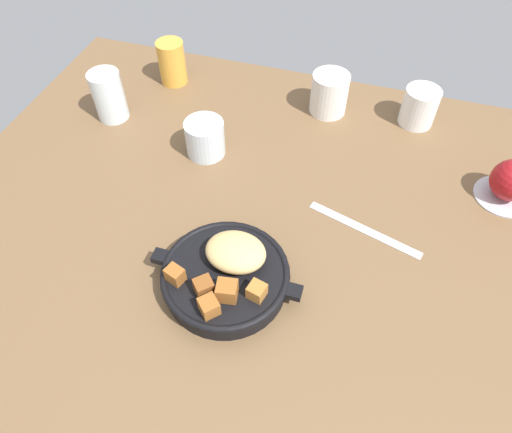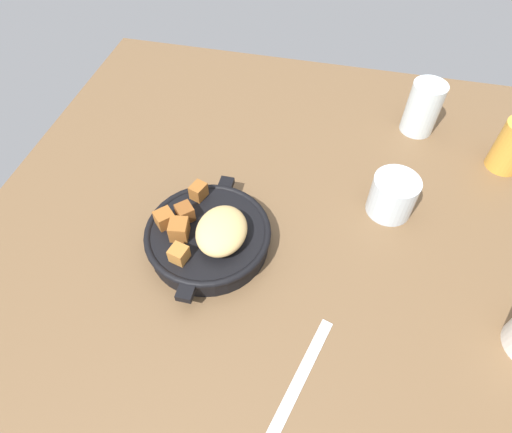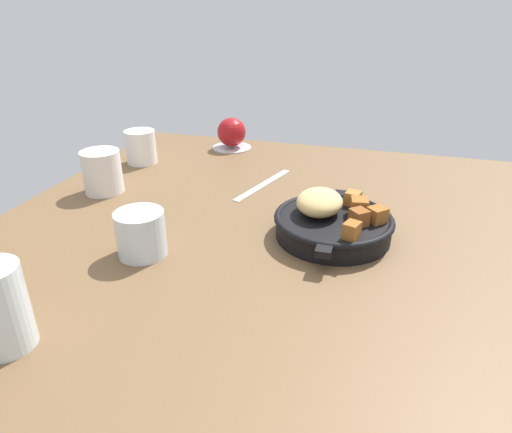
{
  "view_description": "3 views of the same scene",
  "coord_description": "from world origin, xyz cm",
  "px_view_note": "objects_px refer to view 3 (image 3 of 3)",
  "views": [
    {
      "loc": [
        19.6,
        -47.07,
        65.73
      ],
      "look_at": [
        5.52,
        -1.4,
        7.93
      ],
      "focal_mm": 32.92,
      "sensor_mm": 36.0,
      "label": 1
    },
    {
      "loc": [
        41.47,
        6.49,
        58.73
      ],
      "look_at": [
        -1.46,
        -3.41,
        3.73
      ],
      "focal_mm": 30.13,
      "sensor_mm": 36.0,
      "label": 2
    },
    {
      "loc": [
        -66.78,
        -16.96,
        37.52
      ],
      "look_at": [
        -1.43,
        2.17,
        4.33
      ],
      "focal_mm": 31.72,
      "sensor_mm": 36.0,
      "label": 3
    }
  ],
  "objects_px": {
    "cast_iron_skillet": "(332,221)",
    "ceramic_mug_white": "(102,172)",
    "red_apple": "(231,132)",
    "butter_knife": "(263,184)",
    "water_glass_short": "(141,234)",
    "white_creamer_pitcher": "(141,147)"
  },
  "relations": [
    {
      "from": "red_apple",
      "to": "white_creamer_pitcher",
      "type": "height_order",
      "value": "red_apple"
    },
    {
      "from": "cast_iron_skillet",
      "to": "red_apple",
      "type": "height_order",
      "value": "red_apple"
    },
    {
      "from": "butter_knife",
      "to": "white_creamer_pitcher",
      "type": "distance_m",
      "value": 0.34
    },
    {
      "from": "red_apple",
      "to": "butter_knife",
      "type": "bearing_deg",
      "value": -146.74
    },
    {
      "from": "ceramic_mug_white",
      "to": "red_apple",
      "type": "bearing_deg",
      "value": -23.23
    },
    {
      "from": "cast_iron_skillet",
      "to": "ceramic_mug_white",
      "type": "distance_m",
      "value": 0.5
    },
    {
      "from": "cast_iron_skillet",
      "to": "red_apple",
      "type": "relative_size",
      "value": 3.19
    },
    {
      "from": "red_apple",
      "to": "butter_knife",
      "type": "height_order",
      "value": "red_apple"
    },
    {
      "from": "red_apple",
      "to": "butter_knife",
      "type": "xyz_separation_m",
      "value": [
        -0.24,
        -0.16,
        -0.04
      ]
    },
    {
      "from": "red_apple",
      "to": "ceramic_mug_white",
      "type": "height_order",
      "value": "ceramic_mug_white"
    },
    {
      "from": "red_apple",
      "to": "ceramic_mug_white",
      "type": "bearing_deg",
      "value": 156.77
    },
    {
      "from": "ceramic_mug_white",
      "to": "white_creamer_pitcher",
      "type": "distance_m",
      "value": 0.19
    },
    {
      "from": "water_glass_short",
      "to": "white_creamer_pitcher",
      "type": "bearing_deg",
      "value": 29.18
    },
    {
      "from": "cast_iron_skillet",
      "to": "ceramic_mug_white",
      "type": "xyz_separation_m",
      "value": [
        0.06,
        0.49,
        0.02
      ]
    },
    {
      "from": "ceramic_mug_white",
      "to": "water_glass_short",
      "type": "height_order",
      "value": "ceramic_mug_white"
    },
    {
      "from": "cast_iron_skillet",
      "to": "butter_knife",
      "type": "bearing_deg",
      "value": 42.17
    },
    {
      "from": "butter_knife",
      "to": "water_glass_short",
      "type": "height_order",
      "value": "water_glass_short"
    },
    {
      "from": "water_glass_short",
      "to": "white_creamer_pitcher",
      "type": "height_order",
      "value": "white_creamer_pitcher"
    },
    {
      "from": "cast_iron_skillet",
      "to": "white_creamer_pitcher",
      "type": "xyz_separation_m",
      "value": [
        0.25,
        0.51,
        0.01
      ]
    },
    {
      "from": "butter_knife",
      "to": "ceramic_mug_white",
      "type": "bearing_deg",
      "value": 129.16
    },
    {
      "from": "cast_iron_skillet",
      "to": "white_creamer_pitcher",
      "type": "relative_size",
      "value": 3.02
    },
    {
      "from": "white_creamer_pitcher",
      "to": "red_apple",
      "type": "bearing_deg",
      "value": -44.5
    }
  ]
}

